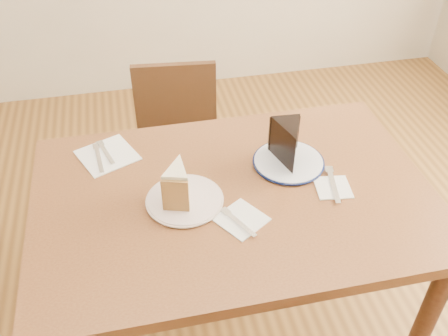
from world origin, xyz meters
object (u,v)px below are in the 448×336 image
(plate_cream, at_px, (185,200))
(plate_navy, at_px, (288,162))
(carrot_cake, at_px, (178,183))
(chair_far, at_px, (179,155))
(chocolate_cake, at_px, (289,146))
(table, at_px, (233,216))

(plate_cream, xyz_separation_m, plate_navy, (0.35, 0.11, 0.00))
(carrot_cake, bearing_deg, plate_navy, 31.17)
(chair_far, height_order, plate_navy, chair_far)
(chocolate_cake, bearing_deg, chair_far, -55.61)
(table, bearing_deg, carrot_cake, 178.40)
(chocolate_cake, bearing_deg, table, 29.63)
(carrot_cake, bearing_deg, chocolate_cake, 31.03)
(table, distance_m, plate_navy, 0.25)
(plate_navy, bearing_deg, chair_far, 121.18)
(chair_far, distance_m, chocolate_cake, 0.69)
(plate_navy, xyz_separation_m, chocolate_cake, (-0.00, -0.00, 0.07))
(table, height_order, chocolate_cake, chocolate_cake)
(plate_cream, bearing_deg, carrot_cake, 137.50)
(plate_cream, relative_size, chocolate_cake, 1.64)
(table, bearing_deg, plate_cream, -176.95)
(plate_navy, bearing_deg, table, -154.04)
(plate_navy, bearing_deg, chocolate_cake, -154.10)
(plate_cream, xyz_separation_m, carrot_cake, (-0.01, 0.01, 0.06))
(plate_cream, distance_m, plate_navy, 0.37)
(table, relative_size, plate_cream, 5.47)
(chair_far, bearing_deg, plate_navy, 127.20)
(plate_cream, bearing_deg, plate_navy, 16.90)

